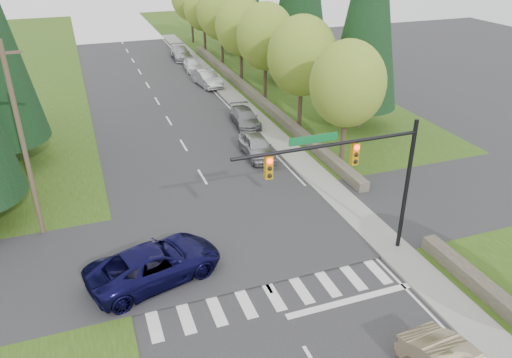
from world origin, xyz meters
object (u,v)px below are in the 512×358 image
parked_car_e (181,53)px  parked_car_a (257,146)px  parked_car_c (207,78)px  parked_car_d (192,65)px  suv_navy (155,263)px  parked_car_b (245,118)px

parked_car_e → parked_car_a: bearing=-90.1°
parked_car_e → parked_car_c: bearing=-87.8°
parked_car_d → parked_car_a: bearing=-88.3°
suv_navy → parked_car_d: bearing=-32.1°
parked_car_b → parked_car_d: parked_car_d is taller
parked_car_d → parked_car_e: (0.00, 5.79, 0.06)m
parked_car_a → parked_car_c: parked_car_c is taller
parked_car_c → parked_car_d: bearing=82.5°
suv_navy → parked_car_b: (10.18, 17.19, -0.19)m
parked_car_c → parked_car_b: bearing=-97.5°
suv_navy → parked_car_a: (8.99, 11.21, -0.10)m
parked_car_c → parked_car_d: (0.00, 6.18, -0.10)m
parked_car_b → parked_car_d: 17.95m
parked_car_c → parked_car_e: parked_car_c is taller
parked_car_b → parked_car_e: 23.74m
suv_navy → parked_car_b: suv_navy is taller
parked_car_b → parked_car_e: size_ratio=0.88×
parked_car_c → parked_car_e: size_ratio=0.93×
suv_navy → parked_car_e: suv_navy is taller
parked_car_b → parked_car_d: size_ratio=1.12×
suv_navy → parked_car_b: bearing=-46.6°
parked_car_b → parked_car_a: bearing=-96.8°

